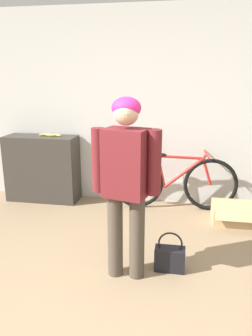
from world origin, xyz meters
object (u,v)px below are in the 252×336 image
object	(u,v)px
person	(126,174)
bicycle	(173,182)
handbag	(170,258)
banana	(50,135)
cardboard_box	(236,214)

from	to	relation	value
person	bicycle	distance (m)	1.75
bicycle	handbag	xyz separation A→B (m)	(0.03, -1.47, -0.25)
bicycle	banana	bearing A→B (deg)	174.61
banana	handbag	bearing A→B (deg)	-41.08
cardboard_box	bicycle	bearing A→B (deg)	157.54
bicycle	banana	size ratio (longest dim) A/B	5.04
person	handbag	world-z (taller)	person
person	bicycle	world-z (taller)	person
bicycle	banana	distance (m)	1.79
person	banana	world-z (taller)	person
person	cardboard_box	xyz separation A→B (m)	(1.11, 1.29, -0.83)
person	bicycle	bearing A→B (deg)	91.35
person	handbag	size ratio (longest dim) A/B	4.16
cardboard_box	person	bearing A→B (deg)	-130.71
bicycle	cardboard_box	xyz separation A→B (m)	(0.77, -0.32, -0.25)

